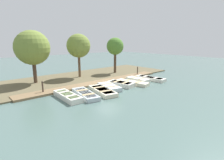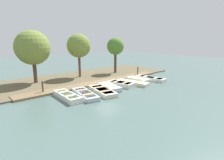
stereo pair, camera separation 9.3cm
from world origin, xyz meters
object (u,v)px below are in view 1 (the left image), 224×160
Objects in this scene: park_tree_far_left at (32,48)px; mooring_post_near at (43,87)px; park_tree_center at (115,47)px; rowboat_6 at (138,80)px; park_tree_left at (79,46)px; rowboat_3 at (109,87)px; rowboat_4 at (121,84)px; rowboat_2 at (102,91)px; rowboat_0 at (68,96)px; mooring_post_far at (137,71)px; rowboat_7 at (150,79)px; rowboat_5 at (132,83)px; rowboat_1 at (85,94)px.

mooring_post_near is at bearing -10.30° from park_tree_far_left.
rowboat_6 is at bearing -13.67° from park_tree_center.
mooring_post_near is 7.69m from park_tree_left.
rowboat_4 is (-0.07, 1.60, 0.02)m from rowboat_3.
park_tree_left is 1.08× the size of park_tree_center.
rowboat_2 is at bearing -54.67° from rowboat_3.
park_tree_left reaches higher than rowboat_3.
park_tree_center is at bearing 104.86° from mooring_post_near.
rowboat_0 is 12.05m from park_tree_center.
rowboat_4 reaches higher than rowboat_3.
rowboat_2 is 1.24× the size of rowboat_3.
park_tree_center reaches higher than rowboat_2.
park_tree_far_left is (-7.26, -3.30, 3.59)m from rowboat_2.
rowboat_0 is at bearing -91.65° from rowboat_6.
park_tree_far_left reaches higher than mooring_post_far.
mooring_post_near is (-2.91, -11.34, 0.39)m from rowboat_7.
mooring_post_far is at bearing 24.37° from park_tree_center.
park_tree_left is (-6.30, 4.92, 3.64)m from rowboat_0.
park_tree_left is 5.26m from park_tree_center.
mooring_post_near is at bearing -75.14° from park_tree_center.
mooring_post_far is at bearing 60.51° from park_tree_left.
rowboat_5 is (0.29, 1.39, -0.04)m from rowboat_4.
mooring_post_near is (-2.60, -0.97, 0.36)m from rowboat_0.
rowboat_1 is 3.82m from mooring_post_near.
rowboat_7 is (0.36, 4.43, -0.03)m from rowboat_4.
rowboat_7 is (0.31, 10.37, -0.03)m from rowboat_0.
rowboat_7 is at bearing 101.03° from rowboat_1.
rowboat_3 is (0.01, 4.34, -0.02)m from rowboat_0.
rowboat_2 is 5.14m from mooring_post_near.
rowboat_2 is 8.74m from park_tree_far_left.
rowboat_1 is 1.30× the size of rowboat_4.
park_tree_left is at bearing -119.49° from mooring_post_far.
mooring_post_far is (-2.84, 4.13, 0.40)m from rowboat_5.
rowboat_6 is 1.63m from rowboat_7.
park_tree_left is at bearing -171.24° from rowboat_5.
rowboat_7 is (0.61, 1.52, -0.01)m from rowboat_6.
park_tree_center is at bearing 131.11° from rowboat_4.
park_tree_center is at bearing 120.67° from rowboat_0.
park_tree_far_left is at bearing -156.00° from rowboat_1.
rowboat_5 is 1.62m from rowboat_6.
park_tree_far_left reaches higher than rowboat_5.
rowboat_3 is at bearing 91.80° from rowboat_0.
rowboat_6 reaches higher than rowboat_2.
rowboat_6 is at bearing 110.21° from rowboat_2.
rowboat_4 is 2.50× the size of mooring_post_far.
mooring_post_near reaches higher than rowboat_4.
rowboat_6 is at bearing 106.68° from rowboat_3.
mooring_post_near is at bearing -115.81° from rowboat_2.
rowboat_1 is at bearing -100.47° from rowboat_5.
park_tree_far_left is 1.05× the size of park_tree_left.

